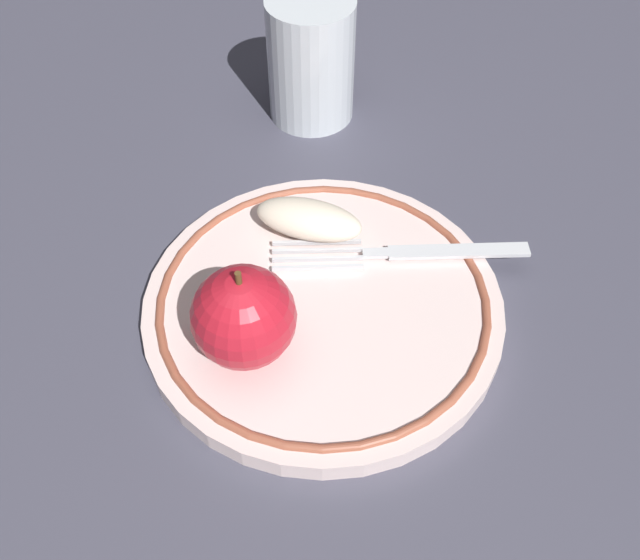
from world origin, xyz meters
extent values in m
plane|color=#454454|center=(0.00, 0.00, 0.00)|extent=(2.00, 2.00, 0.00)
cylinder|color=silver|center=(0.00, -0.01, 0.01)|extent=(0.24, 0.24, 0.02)
torus|color=#9D523B|center=(0.00, -0.01, 0.02)|extent=(0.23, 0.23, 0.01)
sphere|color=red|center=(0.06, 0.00, 0.05)|extent=(0.06, 0.06, 0.06)
cylinder|color=brown|center=(0.06, 0.00, 0.09)|extent=(0.00, 0.00, 0.01)
ellipsoid|color=#F8E5CA|center=(-0.03, -0.07, 0.03)|extent=(0.08, 0.08, 0.02)
cube|color=silver|center=(-0.10, 0.01, 0.02)|extent=(0.09, 0.06, 0.00)
cube|color=silver|center=(-0.05, -0.02, 0.02)|extent=(0.02, 0.02, 0.00)
cube|color=silver|center=(-0.02, -0.05, 0.02)|extent=(0.06, 0.04, 0.00)
cube|color=silver|center=(-0.02, -0.04, 0.02)|extent=(0.06, 0.04, 0.00)
cube|color=silver|center=(-0.02, -0.04, 0.02)|extent=(0.06, 0.04, 0.00)
cube|color=silver|center=(-0.01, -0.03, 0.02)|extent=(0.06, 0.04, 0.00)
cylinder|color=silver|center=(-0.12, -0.20, 0.05)|extent=(0.07, 0.07, 0.11)
camera|label=1|loc=(0.17, 0.24, 0.39)|focal=40.00mm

